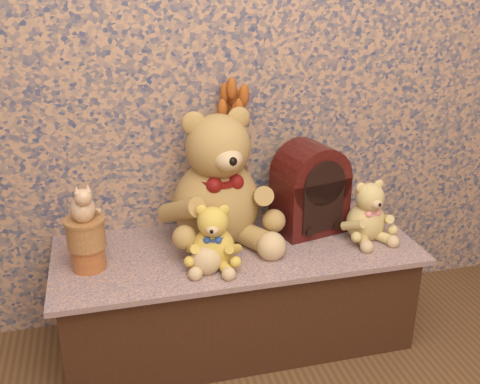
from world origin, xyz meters
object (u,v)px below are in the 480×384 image
object	(u,v)px
teddy_large	(216,171)
cat_figurine	(82,201)
teddy_medium	(213,233)
cathedral_radio	(310,187)
ceramic_vase	(235,199)
biscuit_tin_lower	(89,257)
teddy_small	(367,207)

from	to	relation	value
teddy_large	cat_figurine	size ratio (longest dim) A/B	3.97
teddy_medium	cathedral_radio	world-z (taller)	cathedral_radio
teddy_medium	cathedral_radio	size ratio (longest dim) A/B	0.69
teddy_medium	ceramic_vase	xyz separation A→B (m)	(0.15, 0.30, -0.02)
cat_figurine	cathedral_radio	bearing A→B (deg)	-5.67
teddy_large	biscuit_tin_lower	distance (m)	0.54
biscuit_tin_lower	cat_figurine	world-z (taller)	cat_figurine
cathedral_radio	teddy_small	bearing A→B (deg)	-45.55
teddy_medium	ceramic_vase	distance (m)	0.34
cat_figurine	ceramic_vase	bearing A→B (deg)	8.98
teddy_large	teddy_medium	bearing A→B (deg)	-114.05
ceramic_vase	cat_figurine	distance (m)	0.63
cathedral_radio	ceramic_vase	bearing A→B (deg)	142.45
teddy_medium	teddy_small	size ratio (longest dim) A/B	0.98
teddy_large	ceramic_vase	xyz separation A→B (m)	(0.10, 0.11, -0.16)
cathedral_radio	cat_figurine	size ratio (longest dim) A/B	2.60
cathedral_radio	cat_figurine	distance (m)	0.84
teddy_medium	teddy_small	distance (m)	0.60
cathedral_radio	ceramic_vase	world-z (taller)	cathedral_radio
teddy_large	ceramic_vase	bearing A→B (deg)	38.76
teddy_small	biscuit_tin_lower	distance (m)	1.02
cathedral_radio	teddy_large	bearing A→B (deg)	164.94
ceramic_vase	cat_figurine	xyz separation A→B (m)	(-0.57, -0.23, 0.15)
teddy_medium	teddy_large	bearing A→B (deg)	89.77
biscuit_tin_lower	cat_figurine	bearing A→B (deg)	0.00
teddy_medium	biscuit_tin_lower	world-z (taller)	teddy_medium
teddy_small	biscuit_tin_lower	world-z (taller)	teddy_small
teddy_small	cathedral_radio	distance (m)	0.22
cathedral_radio	biscuit_tin_lower	xyz separation A→B (m)	(-0.83, -0.10, -0.13)
teddy_large	teddy_small	size ratio (longest dim) A/B	2.16
teddy_medium	ceramic_vase	size ratio (longest dim) A/B	1.17
teddy_medium	cathedral_radio	bearing A→B (deg)	38.55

